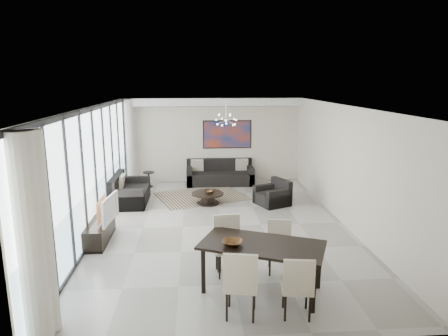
{
  "coord_description": "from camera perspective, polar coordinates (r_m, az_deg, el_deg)",
  "views": [
    {
      "loc": [
        -0.65,
        -9.2,
        3.48
      ],
      "look_at": [
        0.12,
        0.9,
        1.25
      ],
      "focal_mm": 32.0,
      "sensor_mm": 36.0,
      "label": 1
    }
  ],
  "objects": [
    {
      "name": "window_wall",
      "position": [
        9.67,
        -17.42,
        -0.17
      ],
      "size": [
        0.37,
        8.95,
        2.9
      ],
      "color": "white",
      "rests_on": "floor"
    },
    {
      "name": "sofa_main",
      "position": [
        13.68,
        -0.59,
        -1.12
      ],
      "size": [
        2.27,
        0.93,
        0.82
      ],
      "color": "black",
      "rests_on": "floor"
    },
    {
      "name": "television",
      "position": [
        9.1,
        -16.57,
        -5.64
      ],
      "size": [
        0.24,
        1.01,
        0.58
      ],
      "primitive_type": "imported",
      "rotation": [
        0.0,
        0.0,
        1.46
      ],
      "color": "gray",
      "rests_on": "tv_console"
    },
    {
      "name": "dining_chair_sw",
      "position": [
        6.06,
        2.4,
        -15.72
      ],
      "size": [
        0.58,
        0.58,
        1.08
      ],
      "color": "beige",
      "rests_on": "floor"
    },
    {
      "name": "soffit",
      "position": [
        13.53,
        -1.6,
        9.4
      ],
      "size": [
        5.98,
        0.4,
        0.26
      ],
      "primitive_type": "cube",
      "color": "white",
      "rests_on": "room_shell"
    },
    {
      "name": "dining_chair_nw",
      "position": [
        7.44,
        0.5,
        -10.23
      ],
      "size": [
        0.53,
        0.53,
        1.07
      ],
      "color": "beige",
      "rests_on": "floor"
    },
    {
      "name": "dining_chair_ne",
      "position": [
        7.59,
        7.89,
        -10.45
      ],
      "size": [
        0.5,
        0.5,
        0.95
      ],
      "color": "beige",
      "rests_on": "floor"
    },
    {
      "name": "bowl_coffee",
      "position": [
        11.42,
        -2.12,
        -3.45
      ],
      "size": [
        0.27,
        0.27,
        0.08
      ],
      "primitive_type": "imported",
      "rotation": [
        0.0,
        0.0,
        -0.15
      ],
      "color": "brown",
      "rests_on": "coffee_table"
    },
    {
      "name": "tv_console",
      "position": [
        9.33,
        -17.32,
        -8.6
      ],
      "size": [
        0.4,
        1.44,
        0.45
      ],
      "primitive_type": "cube",
      "color": "black",
      "rests_on": "floor"
    },
    {
      "name": "painting",
      "position": [
        13.84,
        0.46,
        4.82
      ],
      "size": [
        1.68,
        0.04,
        0.98
      ],
      "primitive_type": "cube",
      "color": "#A43616",
      "rests_on": "room_shell"
    },
    {
      "name": "dining_chair_se",
      "position": [
        6.18,
        10.5,
        -15.91
      ],
      "size": [
        0.51,
        0.51,
        0.99
      ],
      "color": "beige",
      "rests_on": "floor"
    },
    {
      "name": "room_shell",
      "position": [
        9.49,
        2.5,
        0.05
      ],
      "size": [
        6.0,
        9.0,
        2.9
      ],
      "color": "#A8A39B",
      "rests_on": "ground"
    },
    {
      "name": "dining_table",
      "position": [
        6.77,
        5.45,
        -11.38
      ],
      "size": [
        2.25,
        1.72,
        0.84
      ],
      "color": "black",
      "rests_on": "floor"
    },
    {
      "name": "side_table",
      "position": [
        13.5,
        -10.72,
        -1.25
      ],
      "size": [
        0.37,
        0.37,
        0.51
      ],
      "color": "black",
      "rests_on": "floor"
    },
    {
      "name": "bowl_dining",
      "position": [
        6.64,
        1.2,
        -10.64
      ],
      "size": [
        0.41,
        0.41,
        0.08
      ],
      "primitive_type": "imported",
      "rotation": [
        0.0,
        0.0,
        -0.26
      ],
      "color": "brown",
      "rests_on": "dining_table"
    },
    {
      "name": "loveseat",
      "position": [
        11.86,
        -13.41,
        -3.55
      ],
      "size": [
        0.95,
        1.68,
        0.84
      ],
      "color": "black",
      "rests_on": "floor"
    },
    {
      "name": "armchair",
      "position": [
        11.51,
        7.04,
        -4.01
      ],
      "size": [
        1.07,
        1.09,
        0.71
      ],
      "color": "black",
      "rests_on": "floor"
    },
    {
      "name": "coffee_table",
      "position": [
        11.51,
        -2.33,
        -4.24
      ],
      "size": [
        0.92,
        0.92,
        0.32
      ],
      "color": "black",
      "rests_on": "floor"
    },
    {
      "name": "rug",
      "position": [
        12.3,
        -3.32,
        -4.01
      ],
      "size": [
        3.03,
        2.68,
        0.01
      ],
      "primitive_type": "cube",
      "rotation": [
        0.0,
        0.0,
        0.34
      ],
      "color": "black",
      "rests_on": "floor"
    },
    {
      "name": "chandelier",
      "position": [
        11.79,
        0.3,
        6.92
      ],
      "size": [
        0.66,
        0.66,
        0.71
      ],
      "color": "silver",
      "rests_on": "room_shell"
    }
  ]
}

